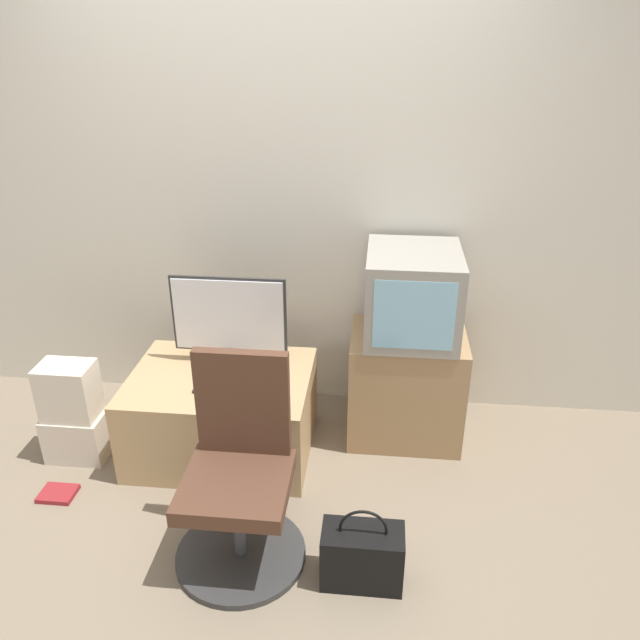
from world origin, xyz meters
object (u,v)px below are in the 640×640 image
office_chair (240,483)px  handbag (362,555)px  main_monitor (229,320)px  book (58,494)px  cardboard_box_lower (78,435)px  mouse (267,390)px  crt_tv (412,294)px  keyboard (225,389)px

office_chair → handbag: 0.59m
main_monitor → book: 1.20m
cardboard_box_lower → book: cardboard_box_lower is taller
mouse → cardboard_box_lower: mouse is taller
cardboard_box_lower → handbag: (1.54, -0.68, 0.01)m
mouse → office_chair: bearing=-92.1°
handbag → book: size_ratio=2.20×
book → handbag: bearing=-13.3°
crt_tv → cardboard_box_lower: bearing=-166.6°
office_chair → cardboard_box_lower: (-1.01, 0.55, -0.23)m
mouse → book: size_ratio=0.36×
keyboard → cardboard_box_lower: size_ratio=1.00×
office_chair → handbag: (0.53, -0.12, -0.23)m
crt_tv → book: crt_tv is taller
keyboard → handbag: size_ratio=0.83×
mouse → keyboard: bearing=178.7°
cardboard_box_lower → book: (0.03, -0.32, -0.11)m
book → office_chair: bearing=-13.4°
crt_tv → office_chair: crt_tv is taller
keyboard → mouse: bearing=-1.3°
crt_tv → handbag: size_ratio=1.44×
main_monitor → crt_tv: (0.94, 0.12, 0.14)m
crt_tv → office_chair: bearing=-126.6°
keyboard → cardboard_box_lower: (-0.82, -0.01, -0.33)m
main_monitor → office_chair: (0.22, -0.85, -0.34)m
book → keyboard: bearing=23.0°
keyboard → crt_tv: 1.06m
mouse → handbag: (0.51, -0.69, -0.33)m
mouse → office_chair: office_chair is taller
mouse → book: (-1.00, -0.33, -0.45)m
mouse → handbag: mouse is taller
office_chair → cardboard_box_lower: office_chair is taller
main_monitor → book: (-0.76, -0.61, -0.69)m
office_chair → crt_tv: bearing=53.4°
crt_tv → handbag: 1.31m
handbag → crt_tv: bearing=80.0°
main_monitor → handbag: (0.75, -0.97, -0.57)m
keyboard → book: (-0.79, -0.33, -0.45)m
mouse → cardboard_box_lower: (-1.03, -0.01, -0.34)m
crt_tv → office_chair: 1.30m
main_monitor → handbag: 1.35m
crt_tv → cardboard_box_lower: size_ratio=1.74×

